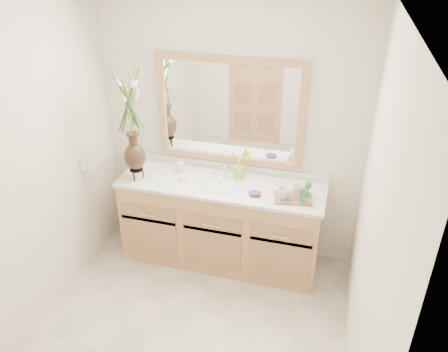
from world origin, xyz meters
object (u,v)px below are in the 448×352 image
(flower_vase, at_px, (130,114))
(tumbler, at_px, (180,167))
(soap_bottle, at_px, (239,170))
(tray, at_px, (293,198))

(flower_vase, bearing_deg, tumbler, 33.70)
(flower_vase, relative_size, tumbler, 9.79)
(flower_vase, distance_m, soap_bottle, 1.06)
(flower_vase, height_order, tumbler, flower_vase)
(tumbler, relative_size, soap_bottle, 0.55)
(flower_vase, height_order, soap_bottle, flower_vase)
(tray, bearing_deg, tumbler, 160.12)
(soap_bottle, bearing_deg, flower_vase, -154.97)
(tray, bearing_deg, soap_bottle, 146.81)
(tumbler, height_order, soap_bottle, soap_bottle)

